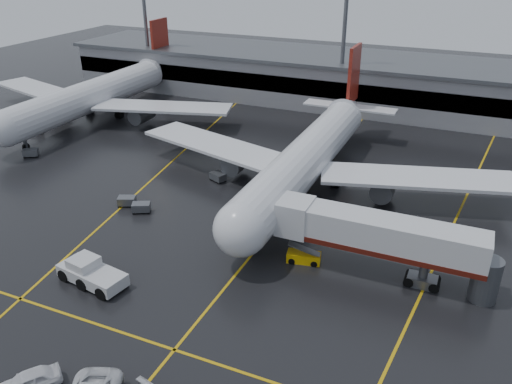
% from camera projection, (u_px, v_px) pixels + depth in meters
% --- Properties ---
extents(ground, '(220.00, 220.00, 0.00)m').
position_uv_depth(ground, '(280.00, 220.00, 57.61)').
color(ground, black).
rests_on(ground, ground).
extents(apron_line_centre, '(0.25, 90.00, 0.02)m').
position_uv_depth(apron_line_centre, '(280.00, 220.00, 57.61)').
color(apron_line_centre, gold).
rests_on(apron_line_centre, ground).
extents(apron_line_stop, '(60.00, 0.25, 0.02)m').
position_uv_depth(apron_line_stop, '(174.00, 350.00, 39.49)').
color(apron_line_stop, gold).
rests_on(apron_line_stop, ground).
extents(apron_line_left, '(9.99, 69.35, 0.02)m').
position_uv_depth(apron_line_left, '(173.00, 161.00, 73.05)').
color(apron_line_left, gold).
rests_on(apron_line_left, ground).
extents(apron_line_right, '(7.57, 69.64, 0.02)m').
position_uv_depth(apron_line_right, '(459.00, 212.00, 59.35)').
color(apron_line_right, gold).
rests_on(apron_line_right, ground).
extents(terminal, '(122.00, 19.00, 8.60)m').
position_uv_depth(terminal, '(376.00, 83.00, 95.20)').
color(terminal, gray).
rests_on(terminal, ground).
extents(light_mast_left, '(3.00, 1.20, 25.45)m').
position_uv_depth(light_mast_left, '(145.00, 15.00, 102.09)').
color(light_mast_left, '#595B60').
rests_on(light_mast_left, ground).
extents(light_mast_mid, '(3.00, 1.20, 25.45)m').
position_uv_depth(light_mast_mid, '(345.00, 28.00, 87.67)').
color(light_mast_mid, '#595B60').
rests_on(light_mast_mid, ground).
extents(main_airliner, '(48.80, 45.60, 14.10)m').
position_uv_depth(main_airliner, '(309.00, 155.00, 63.75)').
color(main_airliner, silver).
rests_on(main_airliner, ground).
extents(second_airliner, '(48.80, 45.60, 14.10)m').
position_uv_depth(second_airliner, '(97.00, 94.00, 88.78)').
color(second_airliner, silver).
rests_on(second_airliner, ground).
extents(jet_bridge, '(19.90, 3.40, 6.05)m').
position_uv_depth(jet_bridge, '(380.00, 238.00, 46.67)').
color(jet_bridge, silver).
rests_on(jet_bridge, ground).
extents(pushback_tractor, '(6.98, 3.81, 2.37)m').
position_uv_depth(pushback_tractor, '(91.00, 273.00, 46.88)').
color(pushback_tractor, silver).
rests_on(pushback_tractor, ground).
extents(belt_loader, '(3.41, 2.02, 2.03)m').
position_uv_depth(belt_loader, '(304.00, 257.00, 50.07)').
color(belt_loader, '#E5AB0A').
rests_on(belt_loader, ground).
extents(service_van_d, '(4.06, 4.59, 1.50)m').
position_uv_depth(service_van_d, '(28.00, 382.00, 35.68)').
color(service_van_d, white).
rests_on(service_van_d, ground).
extents(baggage_cart_a, '(2.37, 2.06, 1.12)m').
position_uv_depth(baggage_cart_a, '(141.00, 207.00, 59.12)').
color(baggage_cart_a, '#595B60').
rests_on(baggage_cart_a, ground).
extents(baggage_cart_b, '(2.35, 1.99, 1.12)m').
position_uv_depth(baggage_cart_b, '(127.00, 201.00, 60.56)').
color(baggage_cart_b, '#595B60').
rests_on(baggage_cart_b, ground).
extents(baggage_cart_c, '(2.35, 1.99, 1.12)m').
position_uv_depth(baggage_cart_c, '(218.00, 176.00, 66.72)').
color(baggage_cart_c, '#595B60').
rests_on(baggage_cart_c, ground).
extents(baggage_cart_d, '(2.21, 1.66, 1.12)m').
position_uv_depth(baggage_cart_d, '(36.00, 129.00, 83.36)').
color(baggage_cart_d, '#595B60').
rests_on(baggage_cart_d, ground).
extents(baggage_cart_e, '(2.39, 2.19, 1.12)m').
position_uv_depth(baggage_cart_e, '(31.00, 153.00, 74.19)').
color(baggage_cart_e, '#595B60').
rests_on(baggage_cart_e, ground).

